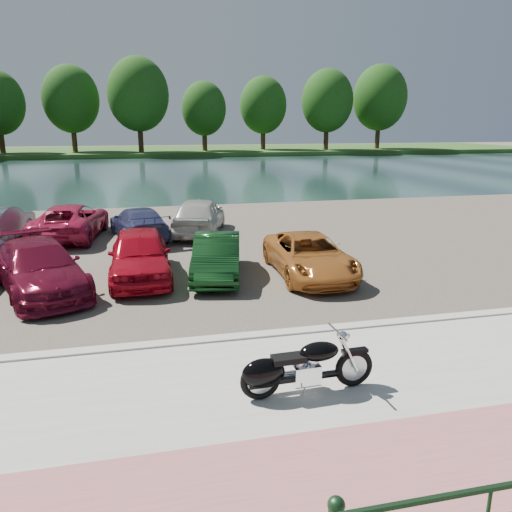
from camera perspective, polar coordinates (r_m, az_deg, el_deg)
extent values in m
plane|color=#595447|center=(9.31, 9.11, -13.86)|extent=(200.00, 200.00, 0.00)
cube|color=#A3A199|center=(8.50, 11.72, -16.64)|extent=(60.00, 6.00, 0.10)
cube|color=#945453|center=(7.38, 16.89, -21.96)|extent=(60.00, 2.00, 0.01)
cube|color=#A3A199|center=(10.97, 5.22, -8.71)|extent=(60.00, 0.30, 0.14)
cube|color=#443F37|center=(19.32, -3.02, 1.65)|extent=(60.00, 18.00, 0.04)
cube|color=#1A2F2F|center=(47.85, -9.11, 9.43)|extent=(120.00, 40.00, 0.00)
cube|color=#254E1C|center=(79.70, -10.77, 11.71)|extent=(120.00, 24.00, 0.60)
cube|color=black|center=(5.89, 25.31, -22.87)|extent=(24.00, 0.05, 0.05)
sphere|color=black|center=(5.55, 9.16, -26.28)|extent=(0.18, 0.18, 0.18)
cylinder|color=#362513|center=(75.67, -27.14, 12.32)|extent=(0.70, 0.70, 4.95)
cylinder|color=#362513|center=(75.46, -20.12, 13.20)|extent=(0.70, 0.70, 5.40)
ellipsoid|color=#16380F|center=(75.51, -20.42, 16.47)|extent=(7.56, 7.56, 9.07)
cylinder|color=#362513|center=(72.14, -13.09, 13.84)|extent=(0.70, 0.70, 5.85)
ellipsoid|color=#16380F|center=(72.23, -13.32, 17.55)|extent=(8.19, 8.19, 9.83)
cylinder|color=#362513|center=(74.12, -5.90, 13.64)|extent=(0.70, 0.70, 4.50)
ellipsoid|color=#16380F|center=(74.13, -5.98, 16.42)|extent=(6.30, 6.30, 7.56)
cylinder|color=#362513|center=(77.12, 0.81, 13.93)|extent=(0.70, 0.70, 4.95)
ellipsoid|color=#16380F|center=(77.15, 0.82, 16.87)|extent=(6.93, 6.93, 8.32)
cylinder|color=#362513|center=(77.09, 8.03, 13.96)|extent=(0.70, 0.70, 5.40)
ellipsoid|color=#16380F|center=(77.15, 8.15, 17.16)|extent=(7.56, 7.56, 9.07)
cylinder|color=#362513|center=(81.96, 13.76, 13.89)|extent=(0.70, 0.70, 5.85)
ellipsoid|color=#16380F|center=(82.04, 13.97, 17.16)|extent=(8.19, 8.19, 9.83)
torus|color=black|center=(8.84, 11.12, -12.40)|extent=(0.68, 0.15, 0.68)
torus|color=black|center=(8.30, 0.51, -14.01)|extent=(0.68, 0.15, 0.68)
cylinder|color=#B2B2B7|center=(8.84, 11.12, -12.40)|extent=(0.46, 0.08, 0.46)
cylinder|color=#B2B2B7|center=(8.30, 0.51, -14.01)|extent=(0.46, 0.08, 0.46)
cylinder|color=silver|center=(8.57, 10.66, -11.02)|extent=(0.33, 0.06, 0.63)
cylinder|color=silver|center=(8.73, 10.09, -10.48)|extent=(0.33, 0.06, 0.63)
cylinder|color=silver|center=(8.41, 9.31, -8.57)|extent=(0.07, 0.75, 0.04)
sphere|color=silver|center=(8.48, 9.91, -8.98)|extent=(0.17, 0.17, 0.16)
sphere|color=silver|center=(8.51, 10.35, -8.92)|extent=(0.11, 0.11, 0.11)
cube|color=black|center=(8.70, 11.22, -10.59)|extent=(0.46, 0.16, 0.06)
cube|color=black|center=(8.56, 5.99, -13.59)|extent=(1.20, 0.15, 0.08)
cube|color=silver|center=(8.51, 5.68, -13.22)|extent=(0.46, 0.34, 0.34)
cylinder|color=silver|center=(8.45, 6.36, -11.93)|extent=(0.25, 0.19, 0.27)
cylinder|color=silver|center=(8.39, 5.06, -12.12)|extent=(0.25, 0.19, 0.27)
ellipsoid|color=black|center=(8.42, 7.23, -10.77)|extent=(0.69, 0.39, 0.32)
cube|color=black|center=(8.28, 3.75, -11.63)|extent=(0.56, 0.30, 0.10)
ellipsoid|color=black|center=(8.26, 0.85, -13.23)|extent=(0.74, 0.36, 0.50)
cube|color=black|center=(8.28, 0.51, -13.70)|extent=(0.41, 0.20, 0.30)
cylinder|color=silver|center=(8.62, 3.35, -13.79)|extent=(1.10, 0.13, 0.09)
cylinder|color=silver|center=(8.58, 3.35, -13.32)|extent=(1.10, 0.13, 0.09)
cylinder|color=#B2B2B7|center=(8.44, 5.42, -15.19)|extent=(0.03, 0.14, 0.22)
imported|color=maroon|center=(14.52, -23.51, -1.25)|extent=(3.46, 5.06, 1.36)
imported|color=#AC0B1D|center=(14.86, -13.13, 0.16)|extent=(1.73, 4.26, 1.45)
imported|color=black|center=(14.68, -4.48, -0.07)|extent=(2.02, 3.98, 1.25)
imported|color=#BA6F2B|center=(14.88, 6.13, 0.05)|extent=(2.13, 4.45, 1.23)
imported|color=#AE1D42|center=(21.03, -20.42, 3.76)|extent=(2.88, 5.13, 1.36)
imported|color=navy|center=(20.17, -13.25, 3.69)|extent=(2.58, 4.53, 1.24)
imported|color=#BBBBB6|center=(20.55, -6.52, 4.61)|extent=(2.89, 4.79, 1.53)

